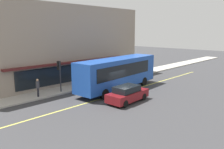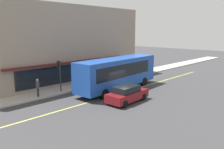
{
  "view_description": "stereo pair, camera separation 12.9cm",
  "coord_description": "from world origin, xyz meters",
  "px_view_note": "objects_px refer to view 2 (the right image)",
  "views": [
    {
      "loc": [
        -16.51,
        -15.35,
        6.45
      ],
      "look_at": [
        1.59,
        2.01,
        1.6
      ],
      "focal_mm": 36.7,
      "sensor_mm": 36.0,
      "label": 1
    },
    {
      "loc": [
        -16.42,
        -15.44,
        6.45
      ],
      "look_at": [
        1.59,
        2.01,
        1.6
      ],
      "focal_mm": 36.7,
      "sensor_mm": 36.0,
      "label": 2
    }
  ],
  "objects_px": {
    "car_maroon": "(127,94)",
    "pedestrian_waiting": "(38,86)",
    "traffic_light": "(59,69)",
    "bus": "(118,72)",
    "pedestrian_at_corner": "(144,67)"
  },
  "relations": [
    {
      "from": "traffic_light",
      "to": "pedestrian_waiting",
      "type": "bearing_deg",
      "value": -175.62
    },
    {
      "from": "traffic_light",
      "to": "pedestrian_at_corner",
      "type": "xyz_separation_m",
      "value": [
        14.57,
        -0.2,
        -1.45
      ]
    },
    {
      "from": "traffic_light",
      "to": "pedestrian_at_corner",
      "type": "bearing_deg",
      "value": -0.77
    },
    {
      "from": "pedestrian_at_corner",
      "to": "pedestrian_waiting",
      "type": "xyz_separation_m",
      "value": [
        -17.18,
        -0.0,
        0.13
      ]
    },
    {
      "from": "traffic_light",
      "to": "pedestrian_waiting",
      "type": "xyz_separation_m",
      "value": [
        -2.61,
        -0.2,
        -1.32
      ]
    },
    {
      "from": "bus",
      "to": "pedestrian_waiting",
      "type": "distance_m",
      "value": 8.47
    },
    {
      "from": "bus",
      "to": "traffic_light",
      "type": "distance_m",
      "value": 6.28
    },
    {
      "from": "bus",
      "to": "pedestrian_waiting",
      "type": "relative_size",
      "value": 6.42
    },
    {
      "from": "bus",
      "to": "pedestrian_at_corner",
      "type": "bearing_deg",
      "value": 19.88
    },
    {
      "from": "pedestrian_waiting",
      "to": "car_maroon",
      "type": "bearing_deg",
      "value": -53.88
    },
    {
      "from": "car_maroon",
      "to": "bus",
      "type": "bearing_deg",
      "value": 53.23
    },
    {
      "from": "traffic_light",
      "to": "pedestrian_waiting",
      "type": "height_order",
      "value": "traffic_light"
    },
    {
      "from": "pedestrian_at_corner",
      "to": "pedestrian_waiting",
      "type": "distance_m",
      "value": 17.18
    },
    {
      "from": "car_maroon",
      "to": "pedestrian_waiting",
      "type": "height_order",
      "value": "pedestrian_waiting"
    },
    {
      "from": "traffic_light",
      "to": "car_maroon",
      "type": "bearing_deg",
      "value": -70.98
    }
  ]
}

